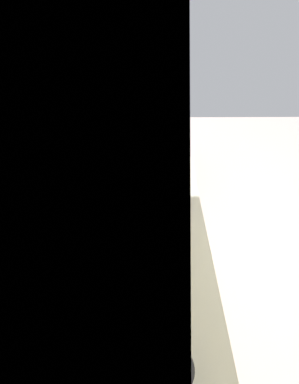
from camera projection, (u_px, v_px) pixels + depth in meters
name	position (u px, v px, depth m)	size (l,w,h in m)	color
ground_plane	(279.00, 287.00, 2.08)	(6.15, 6.15, 0.00)	beige
wall_back	(75.00, 181.00, 1.15)	(3.97, 0.12, 2.58)	beige
counter_run	(152.00, 323.00, 1.46)	(3.02, 0.66, 0.91)	#D9BF6D
upper_cabinets	(73.00, 100.00, 0.44)	(2.35, 0.32, 0.64)	#E0C569
oven_range	(151.00, 148.00, 2.75)	(0.71, 0.67, 1.09)	black
microwave	(148.00, 175.00, 1.54)	(0.49, 0.37, 0.29)	white
bowl	(159.00, 144.00, 1.98)	(0.19, 0.19, 0.06)	#D84C47
kettle	(174.00, 371.00, 0.87)	(0.19, 0.14, 0.16)	black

